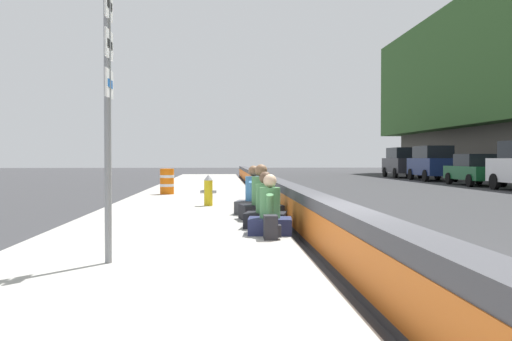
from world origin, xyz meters
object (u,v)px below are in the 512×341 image
at_px(route_sign_post, 108,100).
at_px(parked_car_farther, 402,162).
at_px(seated_person_far, 254,199).
at_px(backpack, 271,228).
at_px(parked_car_far, 432,163).
at_px(seated_person_middle, 265,210).
at_px(parked_car_midline, 475,170).
at_px(seated_person_foreground, 270,215).
at_px(fire_hydrant, 208,190).
at_px(construction_barrel, 167,181).
at_px(seated_person_rear, 261,202).

xyz_separation_m(route_sign_post, parked_car_farther, (35.19, -15.20, -1.05)).
relative_size(seated_person_far, parked_car_farther, 0.24).
distance_m(backpack, parked_car_far, 30.07).
xyz_separation_m(seated_person_middle, parked_car_midline, (19.04, -12.86, 0.38)).
distance_m(seated_person_foreground, parked_car_midline, 23.75).
height_order(seated_person_middle, parked_car_far, parked_car_far).
xyz_separation_m(fire_hydrant, parked_car_farther, (26.45, -14.12, 0.60)).
xyz_separation_m(seated_person_middle, construction_barrel, (10.44, 2.88, 0.14)).
relative_size(seated_person_foreground, parked_car_far, 0.22).
relative_size(route_sign_post, seated_person_middle, 3.31).
bearing_deg(fire_hydrant, seated_person_foreground, -168.58).
bearing_deg(parked_car_farther, seated_person_middle, 157.80).
xyz_separation_m(seated_person_foreground, construction_barrel, (11.37, 2.89, 0.15)).
distance_m(construction_barrel, parked_car_far, 21.87).
bearing_deg(parked_car_midline, backpack, 148.01).
height_order(route_sign_post, parked_car_farther, route_sign_post).
relative_size(seated_person_far, backpack, 2.92).
bearing_deg(parked_car_far, seated_person_far, 150.27).
xyz_separation_m(seated_person_rear, construction_barrel, (8.98, 2.90, 0.10)).
height_order(parked_car_midline, parked_car_far, parked_car_far).
relative_size(parked_car_midline, parked_car_farther, 0.93).
distance_m(route_sign_post, seated_person_foreground, 3.93).
bearing_deg(route_sign_post, fire_hydrant, -7.02).
height_order(seated_person_middle, construction_barrel, seated_person_middle).
xyz_separation_m(fire_hydrant, seated_person_far, (-2.41, -1.15, -0.08)).
bearing_deg(seated_person_middle, parked_car_midline, -34.03).
bearing_deg(seated_person_far, seated_person_rear, -175.99).
xyz_separation_m(fire_hydrant, construction_barrel, (5.28, 1.66, 0.03)).
bearing_deg(fire_hydrant, seated_person_middle, -166.68).
relative_size(seated_person_foreground, seated_person_far, 0.91).
xyz_separation_m(route_sign_post, seated_person_far, (6.33, -2.22, -1.73)).
bearing_deg(parked_car_far, fire_hydrant, 145.20).
bearing_deg(seated_person_middle, seated_person_rear, -0.70).
xyz_separation_m(seated_person_far, backpack, (-4.34, -0.05, -0.17)).
height_order(backpack, parked_car_farther, parked_car_farther).
height_order(fire_hydrant, backpack, fire_hydrant).
bearing_deg(seated_person_far, backpack, -179.37).
bearing_deg(construction_barrel, parked_car_far, -46.34).
distance_m(route_sign_post, parked_car_midline, 27.26).
xyz_separation_m(backpack, parked_car_farther, (33.20, -12.92, 0.85)).
xyz_separation_m(parked_car_midline, parked_car_farther, (12.57, -0.04, 0.32)).
bearing_deg(construction_barrel, fire_hydrant, -162.52).
bearing_deg(construction_barrel, parked_car_farther, -36.70).
bearing_deg(backpack, parked_car_farther, -21.27).
bearing_deg(seated_person_rear, backpack, 179.18).
bearing_deg(seated_person_middle, route_sign_post, 147.29).
bearing_deg(construction_barrel, seated_person_middle, -164.56).
xyz_separation_m(route_sign_post, seated_person_rear, (5.03, -2.32, -1.71)).
height_order(seated_person_middle, seated_person_rear, seated_person_rear).
distance_m(seated_person_middle, parked_car_far, 28.63).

